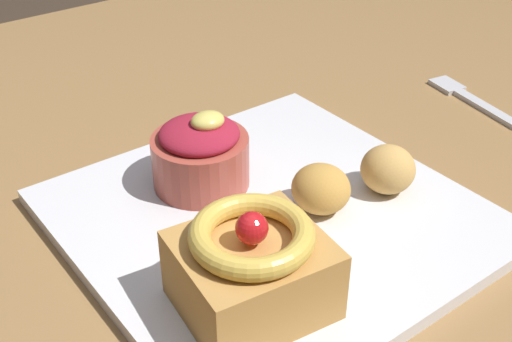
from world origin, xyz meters
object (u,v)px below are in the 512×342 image
at_px(berry_ramekin, 200,154).
at_px(fritter_middle, 321,189).
at_px(cake_slice, 252,267).
at_px(front_plate, 271,218).
at_px(fritter_front, 388,169).
at_px(fork, 468,98).

bearing_deg(berry_ramekin, fritter_middle, -57.69).
xyz_separation_m(cake_slice, berry_ramekin, (0.05, 0.14, -0.00)).
relative_size(cake_slice, berry_ramekin, 1.26).
bearing_deg(berry_ramekin, front_plate, -72.09).
distance_m(front_plate, cake_slice, 0.11).
relative_size(front_plate, fritter_front, 6.71).
bearing_deg(front_plate, berry_ramekin, 107.91).
height_order(fritter_front, fritter_middle, fritter_front).
distance_m(berry_ramekin, fritter_middle, 0.10).
height_order(berry_ramekin, fork, berry_ramekin).
xyz_separation_m(front_plate, fork, (0.30, 0.04, -0.00)).
relative_size(fritter_front, fork, 0.35).
bearing_deg(fritter_middle, fork, 13.15).
xyz_separation_m(berry_ramekin, fritter_middle, (0.05, -0.09, -0.01)).
distance_m(front_plate, berry_ramekin, 0.08).
distance_m(fritter_front, fritter_middle, 0.06).
height_order(front_plate, berry_ramekin, berry_ramekin).
distance_m(fritter_front, fork, 0.22).
height_order(cake_slice, berry_ramekin, cake_slice).
bearing_deg(berry_ramekin, fritter_front, -40.57).
bearing_deg(fork, berry_ramekin, 96.22).
distance_m(cake_slice, berry_ramekin, 0.15).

